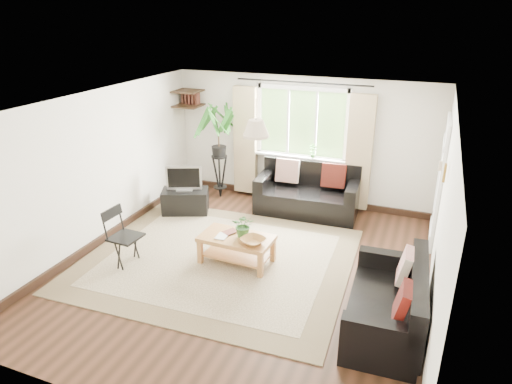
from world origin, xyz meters
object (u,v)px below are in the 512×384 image
at_px(palm_stand, 219,152).
at_px(tv_stand, 185,201).
at_px(folding_chair, 126,238).
at_px(sofa_back, 307,191).
at_px(coffee_table, 237,250).
at_px(sofa_right, 386,299).

bearing_deg(palm_stand, tv_stand, -105.64).
height_order(palm_stand, folding_chair, palm_stand).
height_order(sofa_back, palm_stand, palm_stand).
bearing_deg(folding_chair, coffee_table, -63.83).
relative_size(tv_stand, folding_chair, 0.95).
relative_size(sofa_back, folding_chair, 2.10).
height_order(sofa_back, tv_stand, sofa_back).
bearing_deg(folding_chair, sofa_right, -88.28).
bearing_deg(coffee_table, tv_stand, 140.96).
bearing_deg(coffee_table, sofa_right, -17.74).
bearing_deg(tv_stand, coffee_table, -61.75).
bearing_deg(sofa_back, palm_stand, 173.68).
relative_size(sofa_back, palm_stand, 0.99).
bearing_deg(sofa_right, sofa_back, -151.16).
distance_m(sofa_back, sofa_right, 3.33).
height_order(sofa_back, sofa_right, sofa_back).
distance_m(sofa_right, tv_stand, 4.32).
bearing_deg(sofa_right, folding_chair, -93.78).
bearing_deg(palm_stand, sofa_right, -39.59).
relative_size(sofa_back, tv_stand, 2.21).
distance_m(tv_stand, folding_chair, 1.95).
relative_size(coffee_table, tv_stand, 1.29).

